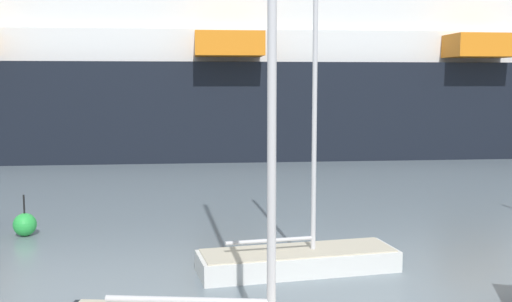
{
  "coord_description": "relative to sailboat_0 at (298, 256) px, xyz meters",
  "views": [
    {
      "loc": [
        -3.4,
        -11.13,
        5.2
      ],
      "look_at": [
        0.0,
        16.0,
        2.1
      ],
      "focal_mm": 42.95,
      "sensor_mm": 36.0,
      "label": 1
    }
  ],
  "objects": [
    {
      "name": "sailboat_0",
      "position": [
        0.0,
        0.0,
        0.0
      ],
      "size": [
        5.64,
        2.29,
        9.69
      ],
      "rotation": [
        0.0,
        0.0,
        0.12
      ],
      "color": "white",
      "rests_on": "ground_plane"
    },
    {
      "name": "channel_buoy_0",
      "position": [
        -8.44,
        4.97,
        -0.05
      ],
      "size": [
        0.78,
        0.78,
        1.42
      ],
      "color": "green",
      "rests_on": "ground_plane"
    },
    {
      "name": "cruise_ship",
      "position": [
        -0.08,
        30.98,
        6.23
      ],
      "size": [
        117.8,
        20.29,
        20.8
      ],
      "rotation": [
        0.0,
        0.0,
        -0.02
      ],
      "color": "black",
      "rests_on": "ground_plane"
    }
  ]
}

